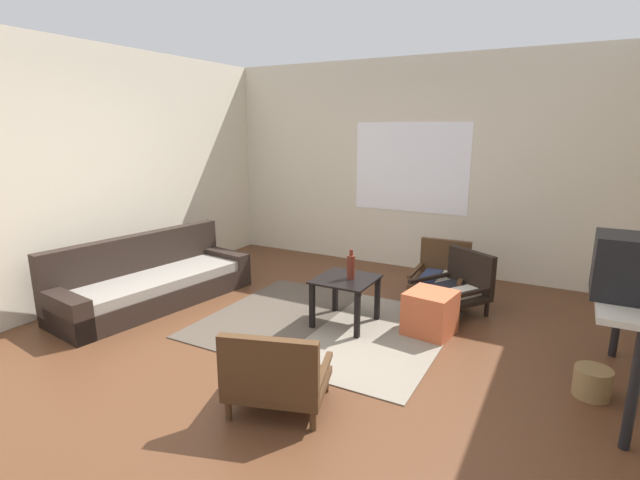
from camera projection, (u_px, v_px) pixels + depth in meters
ground_plane at (287, 361)px, 3.79m from camera, size 7.80×7.80×0.00m
far_wall_with_window at (412, 166)px, 6.09m from camera, size 5.60×0.13×2.70m
side_wall_left at (88, 175)px, 4.97m from camera, size 0.12×6.60×2.70m
area_rug at (324, 325)px, 4.47m from camera, size 2.22×1.85×0.01m
couch at (152, 283)px, 5.01m from camera, size 1.02×2.17×0.71m
coffee_table at (346, 288)px, 4.41m from camera, size 0.54×0.55×0.46m
armchair_by_window at (441, 273)px, 5.22m from camera, size 0.59×0.63×0.60m
armchair_striped_foreground at (276, 376)px, 3.05m from camera, size 0.77×0.70×0.60m
armchair_corner at (456, 286)px, 4.75m from camera, size 0.82×0.83×0.62m
ottoman_orange at (430, 313)px, 4.25m from camera, size 0.45×0.45×0.40m
console_shelf at (632, 300)px, 3.15m from camera, size 0.47×1.43×0.80m
clay_vase at (633, 261)px, 3.33m from camera, size 0.22×0.22×0.31m
glass_bottle at (351, 267)px, 4.35m from camera, size 0.08×0.08×0.28m
wicker_basket at (592, 382)px, 3.27m from camera, size 0.24×0.24×0.21m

